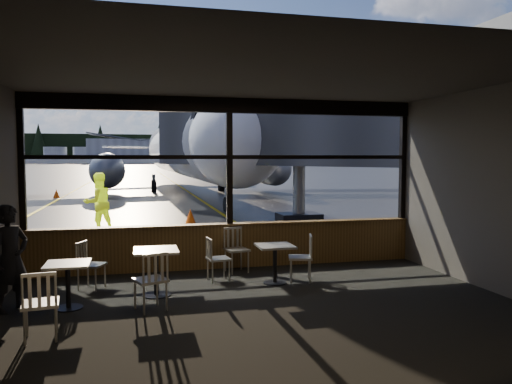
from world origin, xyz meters
name	(u,v)px	position (x,y,z in m)	size (l,w,h in m)	color
ground_plane	(143,166)	(0.00, 120.00, 0.00)	(520.00, 520.00, 0.00)	black
carpet_floor	(266,310)	(0.00, -3.00, 0.01)	(8.00, 6.00, 0.01)	black
ceiling	(267,74)	(0.00, -3.00, 3.50)	(8.00, 6.00, 0.04)	#38332D
wall_right	(499,190)	(4.00, -3.00, 1.75)	(0.04, 6.00, 3.50)	#49433B
wall_back	(352,219)	(0.00, -6.00, 1.75)	(8.00, 0.04, 3.50)	#49433B
window_sill	(230,246)	(0.00, 0.00, 0.45)	(8.00, 0.28, 0.90)	#533719
window_header	(229,105)	(0.00, 0.00, 3.35)	(8.00, 0.18, 0.30)	black
mullion_left	(21,162)	(-3.95, 0.00, 2.20)	(0.12, 0.12, 2.60)	black
mullion_centre	(229,162)	(0.00, 0.00, 2.20)	(0.12, 0.12, 2.60)	black
mullion_right	(403,162)	(3.95, 0.00, 2.20)	(0.12, 0.12, 2.60)	black
window_transom	(229,157)	(0.00, 0.00, 2.30)	(8.00, 0.10, 0.08)	black
airliner	(189,109)	(1.55, 22.35, 5.39)	(29.40, 35.28, 10.78)	white
jet_bridge	(306,155)	(3.60, 5.50, 2.37)	(8.88, 10.86, 4.74)	#2A2A2C
cafe_table_near	(275,264)	(0.56, -1.49, 0.36)	(0.65, 0.65, 0.71)	gray
cafe_table_mid	(156,273)	(-1.57, -1.82, 0.39)	(0.71, 0.71, 0.78)	#A09C93
cafe_table_left	(68,286)	(-2.89, -2.22, 0.35)	(0.64, 0.64, 0.71)	gray
chair_near_e	(300,258)	(1.05, -1.45, 0.44)	(0.48, 0.48, 0.88)	#BCB7AA
chair_near_w	(218,259)	(-0.41, -1.07, 0.41)	(0.45, 0.45, 0.83)	beige
chair_near_n	(237,250)	(0.06, -0.47, 0.45)	(0.49, 0.49, 0.90)	#B1ABA0
chair_mid_s	(150,281)	(-1.68, -2.60, 0.46)	(0.50, 0.50, 0.91)	#BAB4A8
chair_mid_w	(91,266)	(-2.65, -1.12, 0.42)	(0.46, 0.46, 0.84)	#B9B4A7
chair_left_s	(41,304)	(-3.06, -3.50, 0.45)	(0.50, 0.50, 0.91)	beige
passenger	(10,258)	(-3.70, -2.14, 0.80)	(0.58, 0.38, 1.60)	black
ground_crew	(98,203)	(-3.00, 5.72, 0.91)	(0.89, 0.69, 1.83)	#BFF219
cone_nose	(190,217)	(-0.11, 6.62, 0.28)	(0.41, 0.41, 0.57)	#F34E07
cone_wing	(56,193)	(-6.26, 19.87, 0.25)	(0.36, 0.36, 0.50)	#FF5208
hangar_mid	(140,150)	(0.00, 185.00, 5.00)	(38.00, 15.00, 10.00)	silver
hangar_right	(297,148)	(60.00, 178.00, 6.00)	(50.00, 20.00, 12.00)	silver
fuel_tank_a	(55,155)	(-30.00, 182.00, 3.00)	(8.00, 8.00, 6.00)	silver
fuel_tank_b	(85,155)	(-20.00, 182.00, 3.00)	(8.00, 8.00, 6.00)	silver
fuel_tank_c	(113,155)	(-10.00, 182.00, 3.00)	(8.00, 8.00, 6.00)	silver
treeline	(140,149)	(0.00, 210.00, 6.00)	(360.00, 3.00, 12.00)	black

